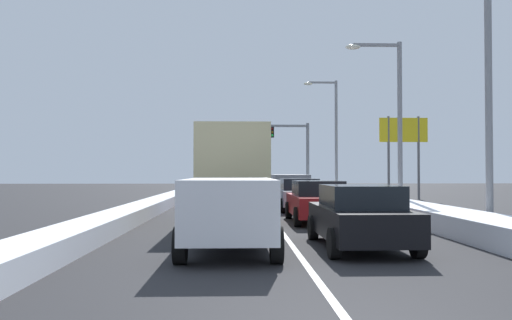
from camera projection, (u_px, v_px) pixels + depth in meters
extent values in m
plane|color=#28282B|center=(270.00, 215.00, 22.16)|extent=(120.00, 120.00, 0.00)
cube|color=silver|center=(265.00, 208.00, 26.25)|extent=(0.14, 45.09, 0.01)
cube|color=white|center=(370.00, 202.00, 26.44)|extent=(1.80, 45.09, 0.62)
cube|color=white|center=(158.00, 203.00, 26.08)|extent=(1.21, 45.09, 0.52)
cube|color=black|center=(359.00, 222.00, 12.57)|extent=(1.82, 4.50, 0.70)
cube|color=black|center=(360.00, 197.00, 12.44)|extent=(1.64, 2.20, 0.55)
cube|color=red|center=(350.00, 226.00, 10.36)|extent=(0.24, 0.08, 0.14)
cube|color=red|center=(419.00, 226.00, 10.40)|extent=(0.24, 0.08, 0.14)
cylinder|color=black|center=(313.00, 228.00, 14.09)|extent=(0.22, 0.66, 0.66)
cylinder|color=black|center=(379.00, 227.00, 14.15)|extent=(0.22, 0.66, 0.66)
cylinder|color=black|center=(334.00, 243.00, 10.99)|extent=(0.22, 0.66, 0.66)
cylinder|color=black|center=(418.00, 243.00, 11.05)|extent=(0.22, 0.66, 0.66)
cube|color=maroon|center=(317.00, 205.00, 19.00)|extent=(1.82, 4.50, 0.70)
cube|color=black|center=(318.00, 188.00, 18.86)|extent=(1.64, 2.20, 0.55)
cube|color=red|center=(306.00, 206.00, 16.78)|extent=(0.24, 0.08, 0.14)
cube|color=red|center=(349.00, 205.00, 16.83)|extent=(0.24, 0.08, 0.14)
cylinder|color=black|center=(289.00, 210.00, 20.51)|extent=(0.22, 0.66, 0.66)
cylinder|color=black|center=(334.00, 210.00, 20.57)|extent=(0.22, 0.66, 0.66)
cylinder|color=black|center=(298.00, 217.00, 17.41)|extent=(0.22, 0.66, 0.66)
cylinder|color=black|center=(351.00, 217.00, 17.47)|extent=(0.22, 0.66, 0.66)
cube|color=#B7BABF|center=(299.00, 197.00, 24.81)|extent=(1.82, 4.50, 0.70)
cube|color=black|center=(299.00, 184.00, 24.67)|extent=(1.64, 2.20, 0.55)
cube|color=red|center=(289.00, 197.00, 22.59)|extent=(0.24, 0.08, 0.14)
cube|color=red|center=(320.00, 197.00, 22.64)|extent=(0.24, 0.08, 0.14)
cylinder|color=black|center=(277.00, 202.00, 26.32)|extent=(0.22, 0.66, 0.66)
cylinder|color=black|center=(313.00, 202.00, 26.38)|extent=(0.22, 0.66, 0.66)
cylinder|color=black|center=(283.00, 206.00, 23.22)|extent=(0.22, 0.66, 0.66)
cylinder|color=black|center=(323.00, 206.00, 23.28)|extent=(0.22, 0.66, 0.66)
cube|color=slate|center=(289.00, 185.00, 30.53)|extent=(1.95, 4.90, 1.25)
cube|color=black|center=(293.00, 181.00, 28.13)|extent=(1.56, 0.06, 0.55)
cube|color=red|center=(279.00, 188.00, 28.10)|extent=(0.20, 0.08, 0.28)
cube|color=red|center=(307.00, 188.00, 28.15)|extent=(0.20, 0.08, 0.28)
cylinder|color=black|center=(271.00, 196.00, 32.18)|extent=(0.25, 0.74, 0.74)
cylinder|color=black|center=(302.00, 196.00, 32.24)|extent=(0.25, 0.74, 0.74)
cylinder|color=black|center=(274.00, 198.00, 28.78)|extent=(0.25, 0.74, 0.74)
cylinder|color=black|center=(309.00, 198.00, 28.85)|extent=(0.25, 0.74, 0.74)
cube|color=silver|center=(230.00, 206.00, 12.12)|extent=(1.95, 4.90, 1.25)
cube|color=black|center=(228.00, 199.00, 9.72)|extent=(1.56, 0.06, 0.55)
cube|color=red|center=(186.00, 220.00, 9.69)|extent=(0.20, 0.08, 0.28)
cube|color=red|center=(270.00, 219.00, 9.74)|extent=(0.20, 0.08, 0.28)
cylinder|color=black|center=(195.00, 227.00, 13.77)|extent=(0.25, 0.74, 0.74)
cylinder|color=black|center=(267.00, 227.00, 13.83)|extent=(0.25, 0.74, 0.74)
cylinder|color=black|center=(180.00, 246.00, 10.37)|extent=(0.25, 0.74, 0.74)
cylinder|color=black|center=(277.00, 245.00, 10.44)|extent=(0.25, 0.74, 0.74)
cube|color=navy|center=(234.00, 178.00, 21.96)|extent=(2.35, 2.20, 2.00)
cube|color=#D1C18C|center=(233.00, 165.00, 18.37)|extent=(2.35, 5.00, 2.60)
cylinder|color=black|center=(207.00, 204.00, 22.19)|extent=(0.28, 0.92, 0.92)
cylinder|color=black|center=(260.00, 204.00, 22.27)|extent=(0.28, 0.92, 0.92)
cylinder|color=black|center=(198.00, 215.00, 16.80)|extent=(0.28, 0.92, 0.92)
cylinder|color=black|center=(268.00, 214.00, 16.87)|extent=(0.28, 0.92, 0.92)
cube|color=maroon|center=(227.00, 194.00, 27.82)|extent=(1.82, 4.50, 0.70)
cube|color=black|center=(227.00, 183.00, 27.69)|extent=(1.64, 2.20, 0.55)
cube|color=red|center=(212.00, 194.00, 25.60)|extent=(0.24, 0.08, 0.14)
cube|color=red|center=(240.00, 194.00, 25.65)|extent=(0.24, 0.08, 0.14)
cylinder|color=black|center=(211.00, 199.00, 29.33)|extent=(0.22, 0.66, 0.66)
cylinder|color=black|center=(243.00, 199.00, 29.39)|extent=(0.22, 0.66, 0.66)
cylinder|color=black|center=(208.00, 202.00, 26.24)|extent=(0.22, 0.66, 0.66)
cylinder|color=black|center=(244.00, 202.00, 26.30)|extent=(0.22, 0.66, 0.66)
cube|color=#937F60|center=(233.00, 190.00, 34.80)|extent=(1.82, 4.50, 0.70)
cube|color=black|center=(233.00, 181.00, 34.66)|extent=(1.64, 2.20, 0.55)
cube|color=red|center=(221.00, 189.00, 32.58)|extent=(0.24, 0.08, 0.14)
cube|color=red|center=(244.00, 189.00, 32.63)|extent=(0.24, 0.08, 0.14)
cylinder|color=black|center=(220.00, 193.00, 36.31)|extent=(0.22, 0.66, 0.66)
cylinder|color=black|center=(246.00, 193.00, 36.37)|extent=(0.22, 0.66, 0.66)
cylinder|color=black|center=(219.00, 195.00, 33.21)|extent=(0.22, 0.66, 0.66)
cylinder|color=black|center=(247.00, 195.00, 33.27)|extent=(0.22, 0.66, 0.66)
cylinder|color=slate|center=(308.00, 158.00, 46.97)|extent=(0.28, 0.28, 6.20)
cube|color=slate|center=(266.00, 126.00, 46.91)|extent=(7.40, 0.20, 0.20)
cube|color=black|center=(272.00, 132.00, 46.91)|extent=(0.34, 0.34, 0.95)
sphere|color=#4C0A0A|center=(272.00, 129.00, 46.73)|extent=(0.22, 0.22, 0.22)
sphere|color=#593F0C|center=(272.00, 132.00, 46.72)|extent=(0.22, 0.22, 0.22)
sphere|color=green|center=(272.00, 135.00, 46.72)|extent=(0.22, 0.22, 0.22)
cube|color=black|center=(234.00, 132.00, 46.80)|extent=(0.34, 0.34, 0.95)
sphere|color=#4C0A0A|center=(234.00, 129.00, 46.62)|extent=(0.22, 0.22, 0.22)
sphere|color=#593F0C|center=(234.00, 132.00, 46.61)|extent=(0.22, 0.22, 0.22)
sphere|color=green|center=(234.00, 135.00, 46.60)|extent=(0.22, 0.22, 0.22)
cylinder|color=gray|center=(489.00, 94.00, 16.33)|extent=(0.22, 0.22, 8.54)
cylinder|color=gray|center=(400.00, 126.00, 24.51)|extent=(0.22, 0.22, 7.92)
cube|color=gray|center=(376.00, 45.00, 24.56)|extent=(2.20, 0.14, 0.14)
ellipsoid|color=#EAE5C6|center=(353.00, 47.00, 24.52)|extent=(0.70, 0.36, 0.24)
cylinder|color=gray|center=(336.00, 138.00, 40.91)|extent=(0.22, 0.22, 8.96)
cube|color=gray|center=(322.00, 83.00, 40.97)|extent=(2.20, 0.14, 0.14)
ellipsoid|color=#EAE5C6|center=(308.00, 84.00, 40.93)|extent=(0.70, 0.36, 0.24)
cylinder|color=#59595B|center=(389.00, 158.00, 34.56)|extent=(0.16, 0.16, 5.50)
cylinder|color=#59595B|center=(419.00, 158.00, 34.63)|extent=(0.16, 0.16, 5.50)
cube|color=yellow|center=(403.00, 130.00, 34.64)|extent=(3.20, 0.12, 1.60)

